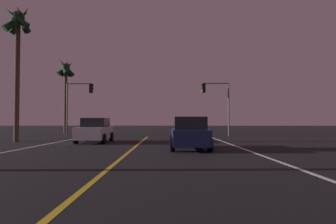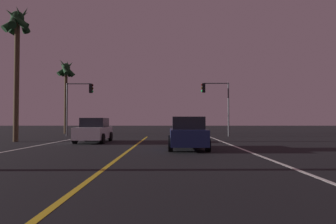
{
  "view_description": "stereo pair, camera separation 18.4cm",
  "coord_description": "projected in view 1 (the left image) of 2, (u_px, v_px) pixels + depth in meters",
  "views": [
    {
      "loc": [
        1.79,
        0.65,
        1.48
      ],
      "look_at": [
        1.92,
        25.25,
        2.22
      ],
      "focal_mm": 32.34,
      "sensor_mm": 36.0,
      "label": 1
    },
    {
      "loc": [
        1.98,
        0.65,
        1.48
      ],
      "look_at": [
        1.92,
        25.25,
        2.22
      ],
      "focal_mm": 32.34,
      "sensor_mm": 36.0,
      "label": 2
    }
  ],
  "objects": [
    {
      "name": "lane_edge_right",
      "position": [
        278.0,
        161.0,
        11.08
      ],
      "size": [
        0.16,
        35.51,
        0.01
      ],
      "primitive_type": "cube",
      "color": "silver",
      "rests_on": "ground"
    },
    {
      "name": "lane_center_divider",
      "position": [
        117.0,
        161.0,
        11.05
      ],
      "size": [
        0.16,
        35.51,
        0.01
      ],
      "primitive_type": "cube",
      "color": "gold",
      "rests_on": "ground"
    },
    {
      "name": "car_lead_same_lane",
      "position": [
        189.0,
        134.0,
        15.88
      ],
      "size": [
        2.02,
        4.3,
        1.7
      ],
      "rotation": [
        0.0,
        0.0,
        1.57
      ],
      "color": "black",
      "rests_on": "ground"
    },
    {
      "name": "car_oncoming",
      "position": [
        95.0,
        131.0,
        21.05
      ],
      "size": [
        2.02,
        4.3,
        1.7
      ],
      "rotation": [
        0.0,
        0.0,
        -1.57
      ],
      "color": "black",
      "rests_on": "ground"
    },
    {
      "name": "traffic_light_near_right",
      "position": [
        215.0,
        97.0,
        29.44
      ],
      "size": [
        2.73,
        0.36,
        5.22
      ],
      "rotation": [
        0.0,
        0.0,
        3.14
      ],
      "color": "#4C4C51",
      "rests_on": "ground"
    },
    {
      "name": "traffic_light_near_left",
      "position": [
        80.0,
        97.0,
        29.37
      ],
      "size": [
        2.64,
        0.36,
        5.18
      ],
      "color": "#4C4C51",
      "rests_on": "ground"
    },
    {
      "name": "palm_tree_left_mid",
      "position": [
        18.0,
        32.0,
        21.82
      ],
      "size": [
        2.09,
        2.34,
        9.97
      ],
      "color": "#473826",
      "rests_on": "ground"
    },
    {
      "name": "palm_tree_left_far",
      "position": [
        66.0,
        74.0,
        35.34
      ],
      "size": [
        2.32,
        2.27,
        8.76
      ],
      "color": "#473826",
      "rests_on": "ground"
    }
  ]
}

